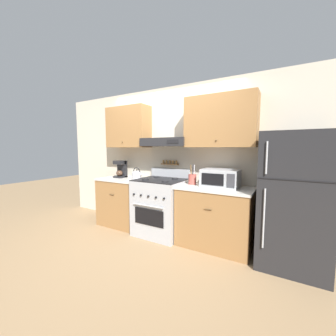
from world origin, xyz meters
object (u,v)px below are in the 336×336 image
refrigerator (294,200)px  coffee_maker (121,169)px  stove_range (161,206)px  tea_kettle (137,175)px  microwave (220,178)px  utensil_crock (192,179)px

refrigerator → coffee_maker: 2.91m
refrigerator → coffee_maker: (-2.90, 0.11, 0.23)m
stove_range → tea_kettle: bearing=172.4°
stove_range → microwave: bearing=5.4°
tea_kettle → microwave: (1.56, 0.02, 0.05)m
refrigerator → microwave: size_ratio=3.12×
utensil_crock → tea_kettle: bearing=-180.0°
refrigerator → tea_kettle: 2.50m
refrigerator → tea_kettle: bearing=178.1°
utensil_crock → stove_range: bearing=-172.2°
coffee_maker → utensil_crock: bearing=-0.9°
stove_range → utensil_crock: bearing=7.8°
utensil_crock → refrigerator: bearing=-3.5°
microwave → tea_kettle: bearing=-179.3°
refrigerator → utensil_crock: size_ratio=5.29×
refrigerator → microwave: refrigerator is taller
tea_kettle → coffee_maker: bearing=176.5°
stove_range → utensil_crock: (0.55, 0.08, 0.50)m
stove_range → utensil_crock: utensil_crock is taller
microwave → stove_range: bearing=-174.6°
stove_range → refrigerator: size_ratio=0.66×
tea_kettle → microwave: size_ratio=0.42×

